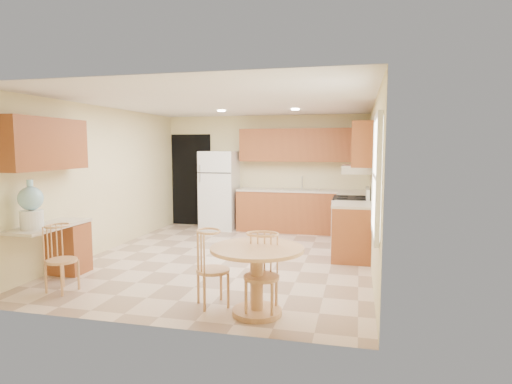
% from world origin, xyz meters
% --- Properties ---
extents(floor, '(5.50, 5.50, 0.00)m').
position_xyz_m(floor, '(0.00, 0.00, 0.00)').
color(floor, beige).
rests_on(floor, ground).
extents(ceiling, '(4.50, 5.50, 0.02)m').
position_xyz_m(ceiling, '(0.00, 0.00, 2.50)').
color(ceiling, white).
rests_on(ceiling, wall_back).
extents(wall_back, '(4.50, 0.02, 2.50)m').
position_xyz_m(wall_back, '(0.00, 2.75, 1.25)').
color(wall_back, beige).
rests_on(wall_back, floor).
extents(wall_front, '(4.50, 0.02, 2.50)m').
position_xyz_m(wall_front, '(0.00, -2.75, 1.25)').
color(wall_front, beige).
rests_on(wall_front, floor).
extents(wall_left, '(0.02, 5.50, 2.50)m').
position_xyz_m(wall_left, '(-2.25, 0.00, 1.25)').
color(wall_left, beige).
rests_on(wall_left, floor).
extents(wall_right, '(0.02, 5.50, 2.50)m').
position_xyz_m(wall_right, '(2.25, 0.00, 1.25)').
color(wall_right, beige).
rests_on(wall_right, floor).
extents(doorway, '(0.90, 0.02, 2.10)m').
position_xyz_m(doorway, '(-1.75, 2.73, 1.05)').
color(doorway, black).
rests_on(doorway, floor).
extents(base_cab_back, '(2.75, 0.60, 0.87)m').
position_xyz_m(base_cab_back, '(0.88, 2.45, 0.43)').
color(base_cab_back, '#A05328').
rests_on(base_cab_back, floor).
extents(counter_back, '(2.75, 0.63, 0.04)m').
position_xyz_m(counter_back, '(0.88, 2.45, 0.89)').
color(counter_back, beige).
rests_on(counter_back, base_cab_back).
extents(base_cab_right_a, '(0.60, 0.59, 0.87)m').
position_xyz_m(base_cab_right_a, '(1.95, 1.85, 0.43)').
color(base_cab_right_a, '#A05328').
rests_on(base_cab_right_a, floor).
extents(counter_right_a, '(0.63, 0.59, 0.04)m').
position_xyz_m(counter_right_a, '(1.95, 1.85, 0.89)').
color(counter_right_a, beige).
rests_on(counter_right_a, base_cab_right_a).
extents(base_cab_right_b, '(0.60, 0.80, 0.87)m').
position_xyz_m(base_cab_right_b, '(1.95, 0.40, 0.43)').
color(base_cab_right_b, '#A05328').
rests_on(base_cab_right_b, floor).
extents(counter_right_b, '(0.63, 0.80, 0.04)m').
position_xyz_m(counter_right_b, '(1.95, 0.40, 0.89)').
color(counter_right_b, beige).
rests_on(counter_right_b, base_cab_right_b).
extents(upper_cab_back, '(2.75, 0.33, 0.70)m').
position_xyz_m(upper_cab_back, '(0.88, 2.58, 1.85)').
color(upper_cab_back, '#A05328').
rests_on(upper_cab_back, wall_back).
extents(upper_cab_right, '(0.33, 2.42, 0.70)m').
position_xyz_m(upper_cab_right, '(2.08, 1.21, 1.85)').
color(upper_cab_right, '#A05328').
rests_on(upper_cab_right, wall_right).
extents(upper_cab_left, '(0.33, 1.40, 0.70)m').
position_xyz_m(upper_cab_left, '(-2.08, -1.60, 1.85)').
color(upper_cab_left, '#A05328').
rests_on(upper_cab_left, wall_left).
extents(sink, '(0.78, 0.44, 0.01)m').
position_xyz_m(sink, '(0.85, 2.45, 0.91)').
color(sink, silver).
rests_on(sink, counter_back).
extents(range_hood, '(0.50, 0.76, 0.14)m').
position_xyz_m(range_hood, '(2.00, 1.18, 1.42)').
color(range_hood, silver).
rests_on(range_hood, upper_cab_right).
extents(desk_pedestal, '(0.48, 0.42, 0.72)m').
position_xyz_m(desk_pedestal, '(-2.00, -1.32, 0.36)').
color(desk_pedestal, '#A05328').
rests_on(desk_pedestal, floor).
extents(desk_top, '(0.50, 1.20, 0.04)m').
position_xyz_m(desk_top, '(-2.00, -1.70, 0.75)').
color(desk_top, beige).
rests_on(desk_top, desk_pedestal).
extents(window, '(0.06, 1.12, 1.30)m').
position_xyz_m(window, '(2.23, -1.85, 1.50)').
color(window, white).
rests_on(window, wall_right).
extents(can_light_a, '(0.14, 0.14, 0.02)m').
position_xyz_m(can_light_a, '(-0.50, 1.20, 2.48)').
color(can_light_a, white).
rests_on(can_light_a, ceiling).
extents(can_light_b, '(0.14, 0.14, 0.02)m').
position_xyz_m(can_light_b, '(0.90, 1.20, 2.48)').
color(can_light_b, white).
rests_on(can_light_b, ceiling).
extents(refrigerator, '(0.76, 0.74, 1.72)m').
position_xyz_m(refrigerator, '(-0.95, 2.40, 0.86)').
color(refrigerator, white).
rests_on(refrigerator, floor).
extents(stove, '(0.65, 0.76, 1.09)m').
position_xyz_m(stove, '(1.92, 1.18, 0.47)').
color(stove, white).
rests_on(stove, floor).
extents(dining_table, '(1.01, 1.01, 0.75)m').
position_xyz_m(dining_table, '(1.00, -2.20, 0.49)').
color(dining_table, tan).
rests_on(dining_table, floor).
extents(chair_table_a, '(0.39, 0.49, 0.87)m').
position_xyz_m(chair_table_a, '(0.45, -2.15, 0.53)').
color(chair_table_a, tan).
rests_on(chair_table_a, floor).
extents(chair_table_b, '(0.39, 0.39, 0.88)m').
position_xyz_m(chair_table_b, '(1.05, -2.28, 0.54)').
color(chair_table_b, tan).
rests_on(chair_table_b, floor).
extents(chair_desk, '(0.37, 0.48, 0.84)m').
position_xyz_m(chair_desk, '(-1.55, -2.13, 0.51)').
color(chair_desk, tan).
rests_on(chair_desk, floor).
extents(water_crock, '(0.30, 0.30, 0.63)m').
position_xyz_m(water_crock, '(-2.00, -2.00, 1.05)').
color(water_crock, white).
rests_on(water_crock, desk_top).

